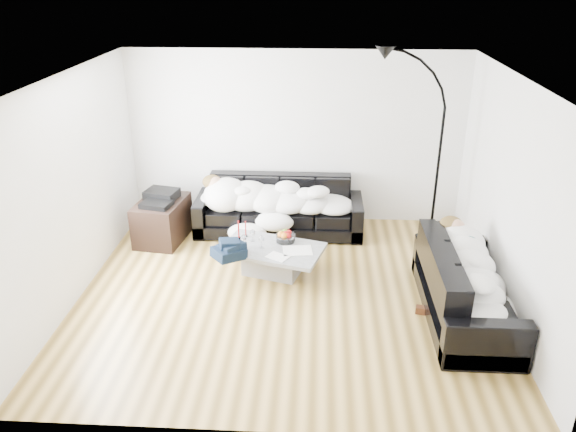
# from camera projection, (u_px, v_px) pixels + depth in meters

# --- Properties ---
(ground) EXTENTS (5.00, 5.00, 0.00)m
(ground) POSITION_uv_depth(u_px,v_px,m) (287.00, 293.00, 6.88)
(ground) COLOR brown
(ground) RESTS_ON ground
(wall_back) EXTENTS (5.00, 0.02, 2.60)m
(wall_back) POSITION_uv_depth(u_px,v_px,m) (296.00, 138.00, 8.40)
(wall_back) COLOR silver
(wall_back) RESTS_ON ground
(wall_left) EXTENTS (0.02, 4.50, 2.60)m
(wall_left) POSITION_uv_depth(u_px,v_px,m) (71.00, 190.00, 6.48)
(wall_left) COLOR silver
(wall_left) RESTS_ON ground
(wall_right) EXTENTS (0.02, 4.50, 2.60)m
(wall_right) POSITION_uv_depth(u_px,v_px,m) (511.00, 200.00, 6.22)
(wall_right) COLOR silver
(wall_right) RESTS_ON ground
(ceiling) EXTENTS (5.00, 5.00, 0.00)m
(ceiling) POSITION_uv_depth(u_px,v_px,m) (286.00, 79.00, 5.81)
(ceiling) COLOR white
(ceiling) RESTS_ON ground
(sofa_back) EXTENTS (2.46, 0.85, 0.80)m
(sofa_back) POSITION_uv_depth(u_px,v_px,m) (279.00, 207.00, 8.31)
(sofa_back) COLOR black
(sofa_back) RESTS_ON ground
(sofa_right) EXTENTS (0.87, 2.03, 0.82)m
(sofa_right) POSITION_uv_depth(u_px,v_px,m) (467.00, 284.00, 6.28)
(sofa_right) COLOR black
(sofa_right) RESTS_ON ground
(sleeper_back) EXTENTS (2.08, 0.72, 0.42)m
(sleeper_back) POSITION_uv_depth(u_px,v_px,m) (279.00, 194.00, 8.17)
(sleeper_back) COLOR white
(sleeper_back) RESTS_ON sofa_back
(sleeper_right) EXTENTS (0.73, 1.74, 0.43)m
(sleeper_right) POSITION_uv_depth(u_px,v_px,m) (469.00, 267.00, 6.19)
(sleeper_right) COLOR white
(sleeper_right) RESTS_ON sofa_right
(teal_cushion) EXTENTS (0.42, 0.38, 0.20)m
(teal_cushion) POSITION_uv_depth(u_px,v_px,m) (453.00, 235.00, 6.73)
(teal_cushion) COLOR #0E5E63
(teal_cushion) RESTS_ON sofa_right
(coffee_table) EXTENTS (1.43, 1.07, 0.37)m
(coffee_table) POSITION_uv_depth(u_px,v_px,m) (272.00, 260.00, 7.25)
(coffee_table) COLOR #939699
(coffee_table) RESTS_ON ground
(fruit_bowl) EXTENTS (0.32, 0.32, 0.16)m
(fruit_bowl) POSITION_uv_depth(u_px,v_px,m) (286.00, 236.00, 7.31)
(fruit_bowl) COLOR white
(fruit_bowl) RESTS_ON coffee_table
(wine_glass_a) EXTENTS (0.08, 0.08, 0.16)m
(wine_glass_a) POSITION_uv_depth(u_px,v_px,m) (253.00, 235.00, 7.31)
(wine_glass_a) COLOR white
(wine_glass_a) RESTS_ON coffee_table
(wine_glass_b) EXTENTS (0.08, 0.08, 0.17)m
(wine_glass_b) POSITION_uv_depth(u_px,v_px,m) (244.00, 241.00, 7.16)
(wine_glass_b) COLOR white
(wine_glass_b) RESTS_ON coffee_table
(wine_glass_c) EXTENTS (0.07, 0.07, 0.17)m
(wine_glass_c) POSITION_uv_depth(u_px,v_px,m) (261.00, 242.00, 7.13)
(wine_glass_c) COLOR white
(wine_glass_c) RESTS_ON coffee_table
(candle_left) EXTENTS (0.06, 0.06, 0.26)m
(candle_left) POSITION_uv_depth(u_px,v_px,m) (239.00, 230.00, 7.35)
(candle_left) COLOR maroon
(candle_left) RESTS_ON coffee_table
(candle_right) EXTENTS (0.05, 0.05, 0.22)m
(candle_right) POSITION_uv_depth(u_px,v_px,m) (246.00, 229.00, 7.42)
(candle_right) COLOR maroon
(candle_right) RESTS_ON coffee_table
(newspaper_a) EXTENTS (0.40, 0.33, 0.01)m
(newspaper_a) POSITION_uv_depth(u_px,v_px,m) (297.00, 250.00, 7.09)
(newspaper_a) COLOR silver
(newspaper_a) RESTS_ON coffee_table
(newspaper_b) EXTENTS (0.32, 0.30, 0.01)m
(newspaper_b) POSITION_uv_depth(u_px,v_px,m) (278.00, 257.00, 6.94)
(newspaper_b) COLOR silver
(newspaper_b) RESTS_ON coffee_table
(navy_jacket) EXTENTS (0.51, 0.49, 0.20)m
(navy_jacket) POSITION_uv_depth(u_px,v_px,m) (232.00, 242.00, 6.91)
(navy_jacket) COLOR black
(navy_jacket) RESTS_ON coffee_table
(shoes) EXTENTS (0.50, 0.44, 0.09)m
(shoes) POSITION_uv_depth(u_px,v_px,m) (432.00, 307.00, 6.51)
(shoes) COLOR #472311
(shoes) RESTS_ON ground
(av_cabinet) EXTENTS (0.72, 0.95, 0.60)m
(av_cabinet) POSITION_uv_depth(u_px,v_px,m) (162.00, 220.00, 8.10)
(av_cabinet) COLOR black
(av_cabinet) RESTS_ON ground
(stereo) EXTENTS (0.50, 0.43, 0.13)m
(stereo) POSITION_uv_depth(u_px,v_px,m) (160.00, 197.00, 7.95)
(stereo) COLOR black
(stereo) RESTS_ON av_cabinet
(floor_lamp) EXTENTS (0.94, 0.67, 2.41)m
(floor_lamp) POSITION_uv_depth(u_px,v_px,m) (439.00, 162.00, 7.67)
(floor_lamp) COLOR black
(floor_lamp) RESTS_ON ground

